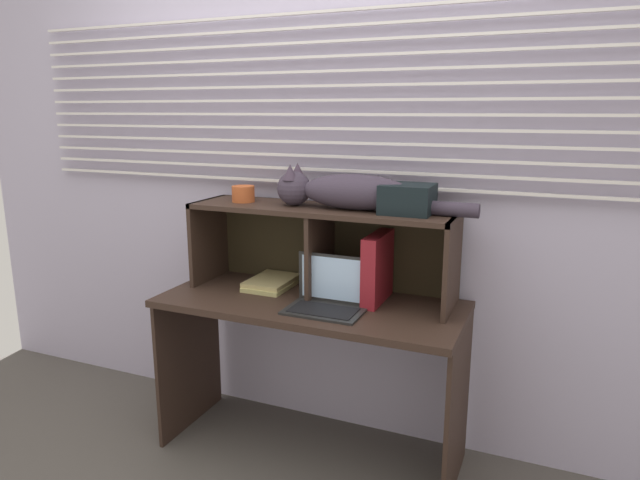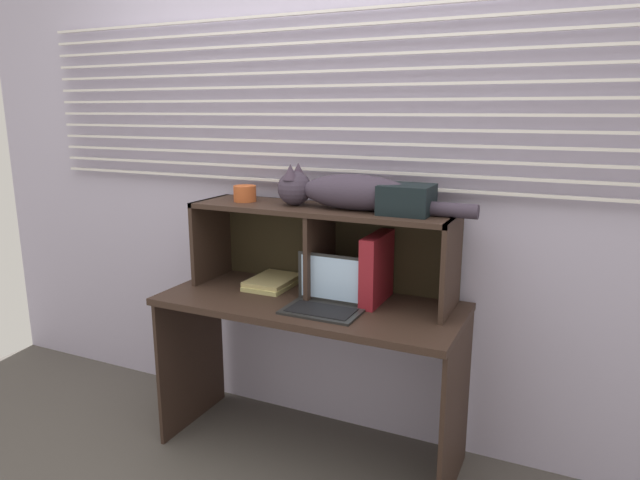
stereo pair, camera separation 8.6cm
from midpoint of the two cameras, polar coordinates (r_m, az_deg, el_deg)
name	(u,v)px [view 1 (the left image)]	position (r m, az deg, el deg)	size (l,w,h in m)	color
ground_plane	(288,480)	(2.60, -4.25, -22.96)	(4.40, 4.40, 0.00)	#4C4742
back_panel_with_blinds	(337,169)	(2.62, 0.82, 7.10)	(4.40, 0.08, 2.50)	#B1A8C3
desk	(310,333)	(2.51, -1.99, -9.30)	(1.31, 0.55, 0.72)	#33231B
hutch_shelf_unit	(323,232)	(2.50, -0.71, 0.76)	(1.18, 0.31, 0.39)	#33231B
cat	(346,191)	(2.40, 1.60, 4.89)	(0.87, 0.17, 0.18)	#39303E
laptop	(328,298)	(2.34, -0.26, -5.85)	(0.32, 0.21, 0.22)	black
binder_upright	(378,268)	(2.41, 4.79, -2.82)	(0.06, 0.27, 0.30)	maroon
book_stack	(272,283)	(2.65, -5.82, -4.28)	(0.19, 0.27, 0.04)	tan
small_basket	(243,194)	(2.62, -8.65, 4.60)	(0.10, 0.10, 0.07)	#B75227
storage_box	(408,199)	(2.32, 7.75, 4.11)	(0.21, 0.19, 0.12)	black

